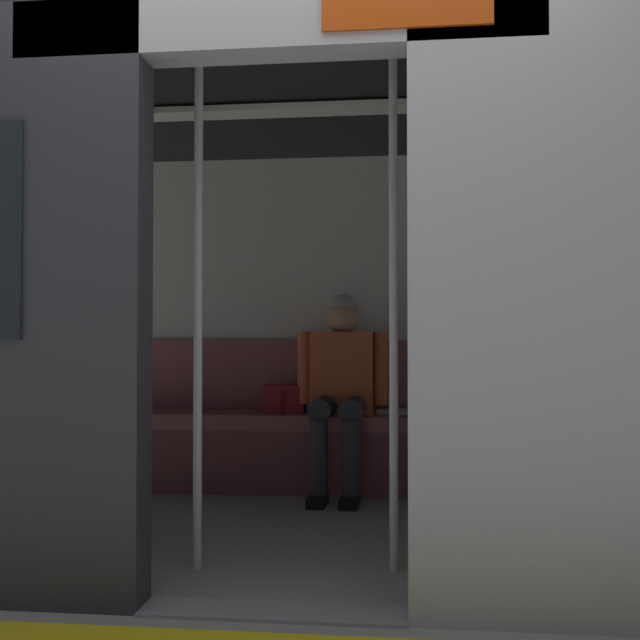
% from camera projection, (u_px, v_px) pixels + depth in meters
% --- Properties ---
extents(ground_plane, '(60.00, 60.00, 0.00)m').
position_uv_depth(ground_plane, '(273.00, 613.00, 2.68)').
color(ground_plane, gray).
extents(train_car, '(6.40, 2.63, 2.23)m').
position_uv_depth(train_car, '(303.00, 229.00, 3.85)').
color(train_car, '#ADAFB5').
rests_on(train_car, ground_plane).
extents(bench_seat, '(3.12, 0.44, 0.48)m').
position_uv_depth(bench_seat, '(334.00, 432.00, 4.79)').
color(bench_seat, '#935156').
rests_on(bench_seat, ground_plane).
extents(person_seated, '(0.55, 0.68, 1.20)m').
position_uv_depth(person_seated, '(341.00, 379.00, 4.74)').
color(person_seated, '#CC5933').
rests_on(person_seated, ground_plane).
extents(handbag, '(0.26, 0.15, 0.17)m').
position_uv_depth(handbag, '(284.00, 399.00, 4.87)').
color(handbag, maroon).
rests_on(handbag, bench_seat).
extents(book, '(0.25, 0.27, 0.03)m').
position_uv_depth(book, '(397.00, 411.00, 4.81)').
color(book, silver).
rests_on(book, bench_seat).
extents(grab_pole_door, '(0.04, 0.04, 2.09)m').
position_uv_depth(grab_pole_door, '(198.00, 311.00, 3.21)').
color(grab_pole_door, silver).
rests_on(grab_pole_door, ground_plane).
extents(grab_pole_far, '(0.04, 0.04, 2.09)m').
position_uv_depth(grab_pole_far, '(393.00, 311.00, 3.18)').
color(grab_pole_far, silver).
rests_on(grab_pole_far, ground_plane).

